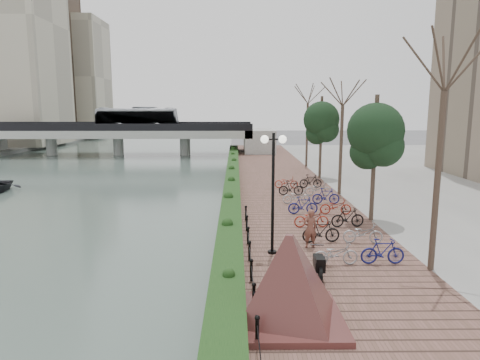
{
  "coord_description": "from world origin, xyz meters",
  "views": [
    {
      "loc": [
        0.88,
        -12.81,
        6.32
      ],
      "look_at": [
        1.13,
        12.84,
        2.0
      ],
      "focal_mm": 32.0,
      "sensor_mm": 36.0,
      "label": 1
    }
  ],
  "objects_px": {
    "granite_monument": "(289,277)",
    "pedestrian": "(310,228)",
    "lamppost": "(273,168)",
    "motorcycle": "(319,263)"
  },
  "relations": [
    {
      "from": "granite_monument",
      "to": "lamppost",
      "type": "bearing_deg",
      "value": 89.69
    },
    {
      "from": "lamppost",
      "to": "pedestrian",
      "type": "relative_size",
      "value": 2.97
    },
    {
      "from": "lamppost",
      "to": "motorcycle",
      "type": "xyz_separation_m",
      "value": [
        1.41,
        -2.49,
        -3.02
      ]
    },
    {
      "from": "lamppost",
      "to": "pedestrian",
      "type": "distance_m",
      "value": 3.24
    },
    {
      "from": "motorcycle",
      "to": "granite_monument",
      "type": "bearing_deg",
      "value": -110.19
    },
    {
      "from": "lamppost",
      "to": "motorcycle",
      "type": "height_order",
      "value": "lamppost"
    },
    {
      "from": "motorcycle",
      "to": "lamppost",
      "type": "bearing_deg",
      "value": 124.42
    },
    {
      "from": "motorcycle",
      "to": "pedestrian",
      "type": "height_order",
      "value": "pedestrian"
    },
    {
      "from": "granite_monument",
      "to": "pedestrian",
      "type": "bearing_deg",
      "value": 75.03
    },
    {
      "from": "lamppost",
      "to": "motorcycle",
      "type": "bearing_deg",
      "value": -60.49
    }
  ]
}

